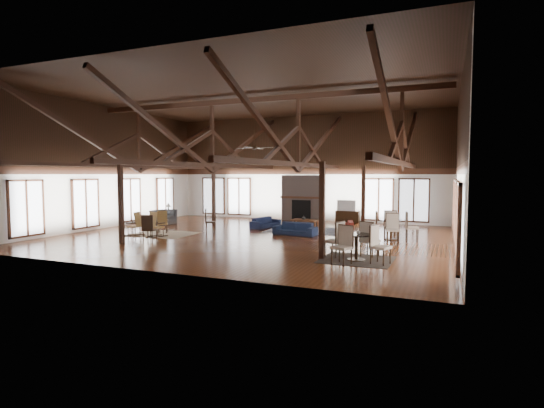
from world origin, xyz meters
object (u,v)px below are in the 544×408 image
at_px(cafe_table_near, 356,242).
at_px(cafe_table_far, 391,226).
at_px(coffee_table, 305,221).
at_px(sofa_navy_left, 265,222).
at_px(armchair, 163,217).
at_px(sofa_orange, 346,226).
at_px(sofa_navy_front, 295,229).
at_px(tv_console, 348,217).

bearing_deg(cafe_table_near, cafe_table_far, 84.29).
xyz_separation_m(coffee_table, cafe_table_near, (3.65, -6.16, 0.12)).
xyz_separation_m(sofa_navy_left, armchair, (-5.67, -0.67, 0.12)).
bearing_deg(sofa_orange, cafe_table_near, 0.66).
bearing_deg(cafe_table_far, armchair, 175.41).
bearing_deg(coffee_table, sofa_orange, 16.55).
distance_m(sofa_orange, cafe_table_far, 2.76).
xyz_separation_m(sofa_orange, armchair, (-9.73, -0.66, 0.13)).
distance_m(sofa_navy_front, coffee_table, 1.76).
height_order(sofa_navy_front, coffee_table, sofa_navy_front).
bearing_deg(sofa_navy_front, cafe_table_far, 8.88).
relative_size(sofa_orange, coffee_table, 1.19).
distance_m(armchair, tv_console, 10.01).
height_order(armchair, tv_console, armchair).
bearing_deg(cafe_table_near, armchair, 153.63).
bearing_deg(cafe_table_far, tv_console, 118.88).
bearing_deg(coffee_table, cafe_table_near, -48.25).
bearing_deg(cafe_table_far, cafe_table_near, -95.71).
distance_m(sofa_navy_left, cafe_table_near, 8.62).
height_order(sofa_orange, coffee_table, coffee_table).
bearing_deg(sofa_orange, sofa_navy_left, -104.96).
xyz_separation_m(armchair, cafe_table_far, (11.95, -0.96, 0.19)).
bearing_deg(sofa_navy_front, cafe_table_near, -46.75).
xyz_separation_m(sofa_navy_front, cafe_table_near, (3.56, -4.41, 0.29)).
xyz_separation_m(sofa_orange, coffee_table, (-1.91, -0.18, 0.20)).
bearing_deg(sofa_navy_front, sofa_orange, 51.21).
bearing_deg(cafe_table_near, tv_console, 103.87).
relative_size(sofa_navy_left, sofa_orange, 1.03).
relative_size(sofa_navy_left, cafe_table_near, 0.78).
bearing_deg(armchair, tv_console, -63.22).
distance_m(sofa_navy_front, cafe_table_far, 4.06).
distance_m(sofa_orange, cafe_table_near, 6.59).
xyz_separation_m(sofa_navy_left, cafe_table_near, (5.81, -6.36, 0.32)).
xyz_separation_m(sofa_orange, cafe_table_near, (1.75, -6.35, 0.32)).
distance_m(coffee_table, tv_console, 4.13).
bearing_deg(cafe_table_near, sofa_navy_left, 132.41).
relative_size(sofa_orange, tv_console, 1.31).
bearing_deg(tv_console, sofa_orange, -78.74).
distance_m(sofa_navy_front, cafe_table_near, 5.68).
bearing_deg(sofa_orange, sofa_navy_front, -57.90).
height_order(cafe_table_near, tv_console, cafe_table_near).
distance_m(sofa_orange, coffee_table, 1.93).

